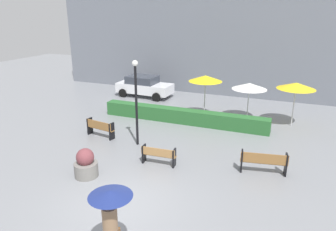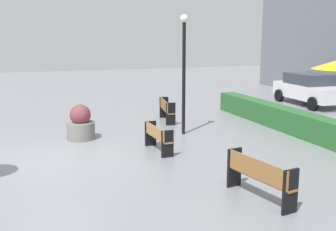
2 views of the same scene
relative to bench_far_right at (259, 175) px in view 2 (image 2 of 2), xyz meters
name	(u,v)px [view 2 (image 2 of 2)]	position (x,y,z in m)	size (l,w,h in m)	color
ground_plane	(54,161)	(-4.27, -3.92, -0.54)	(60.00, 60.00, 0.00)	gray
bench_far_right	(259,175)	(0.00, 0.00, 0.00)	(1.87, 0.68, 0.91)	olive
bench_mid_center	(157,136)	(-4.23, -0.87, -0.07)	(1.52, 0.45, 0.80)	#9E7242
bench_far_left	(166,109)	(-8.29, 0.83, -0.02)	(1.67, 0.62, 0.89)	olive
planter_pot	(81,124)	(-6.51, -2.85, -0.03)	(0.94, 0.94, 1.19)	slate
lamp_post	(184,63)	(-6.04, 0.69, 1.99)	(0.28, 0.28, 4.15)	black
hedge_strip	(291,121)	(-5.01, 4.48, -0.13)	(9.88, 0.70, 0.82)	#28602D
parked_car	(310,89)	(-9.73, 9.03, 0.27)	(4.27, 2.12, 1.57)	silver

